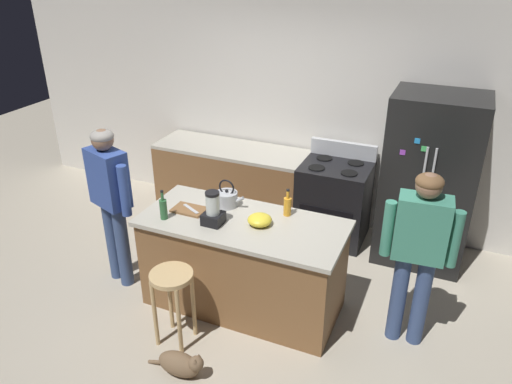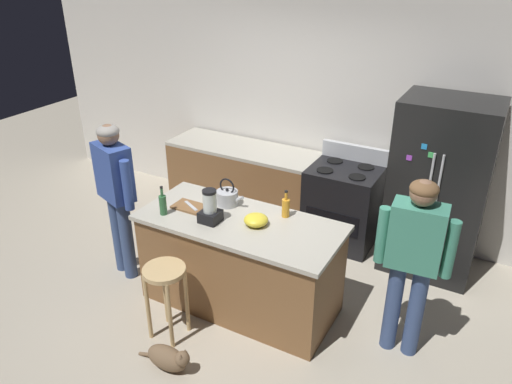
{
  "view_description": "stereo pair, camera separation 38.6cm",
  "coord_description": "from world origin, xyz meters",
  "px_view_note": "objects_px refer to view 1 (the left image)",
  "views": [
    {
      "loc": [
        1.6,
        -3.39,
        3.06
      ],
      "look_at": [
        0.0,
        0.3,
        1.05
      ],
      "focal_mm": 34.48,
      "sensor_mm": 36.0,
      "label": 1
    },
    {
      "loc": [
        1.94,
        -3.22,
        3.06
      ],
      "look_at": [
        0.0,
        0.3,
        1.05
      ],
      "focal_mm": 34.48,
      "sensor_mm": 36.0,
      "label": 2
    }
  ],
  "objects_px": {
    "bottle_olive_oil": "(163,208)",
    "mixing_bowl": "(260,220)",
    "tea_kettle": "(227,198)",
    "chef_knife": "(191,209)",
    "kitchen_island": "(243,264)",
    "cat": "(181,364)",
    "stove_range": "(334,201)",
    "bottle_soda": "(287,206)",
    "blender_appliance": "(213,211)",
    "person_by_sink_right": "(419,245)",
    "cutting_board": "(189,210)",
    "person_by_island_left": "(110,194)",
    "bar_stool": "(172,289)",
    "refrigerator": "(428,181)"
  },
  "relations": [
    {
      "from": "tea_kettle",
      "to": "chef_knife",
      "type": "distance_m",
      "value": 0.35
    },
    {
      "from": "blender_appliance",
      "to": "mixing_bowl",
      "type": "bearing_deg",
      "value": 20.46
    },
    {
      "from": "person_by_sink_right",
      "to": "cutting_board",
      "type": "relative_size",
      "value": 5.25
    },
    {
      "from": "tea_kettle",
      "to": "cutting_board",
      "type": "relative_size",
      "value": 0.92
    },
    {
      "from": "person_by_island_left",
      "to": "cutting_board",
      "type": "relative_size",
      "value": 5.4
    },
    {
      "from": "cat",
      "to": "stove_range",
      "type": "bearing_deg",
      "value": 78.18
    },
    {
      "from": "person_by_sink_right",
      "to": "chef_knife",
      "type": "xyz_separation_m",
      "value": [
        -1.98,
        -0.15,
        -0.03
      ]
    },
    {
      "from": "bottle_olive_oil",
      "to": "mixing_bowl",
      "type": "distance_m",
      "value": 0.86
    },
    {
      "from": "kitchen_island",
      "to": "cutting_board",
      "type": "relative_size",
      "value": 6.1
    },
    {
      "from": "bar_stool",
      "to": "cutting_board",
      "type": "bearing_deg",
      "value": 106.93
    },
    {
      "from": "bar_stool",
      "to": "tea_kettle",
      "type": "xyz_separation_m",
      "value": [
        0.08,
        0.87,
        0.45
      ]
    },
    {
      "from": "stove_range",
      "to": "chef_knife",
      "type": "bearing_deg",
      "value": -121.59
    },
    {
      "from": "stove_range",
      "to": "cutting_board",
      "type": "bearing_deg",
      "value": -122.13
    },
    {
      "from": "cat",
      "to": "chef_knife",
      "type": "height_order",
      "value": "chef_knife"
    },
    {
      "from": "stove_range",
      "to": "blender_appliance",
      "type": "bearing_deg",
      "value": -111.5
    },
    {
      "from": "bar_stool",
      "to": "blender_appliance",
      "type": "distance_m",
      "value": 0.74
    },
    {
      "from": "kitchen_island",
      "to": "cat",
      "type": "relative_size",
      "value": 3.53
    },
    {
      "from": "kitchen_island",
      "to": "bottle_olive_oil",
      "type": "distance_m",
      "value": 0.89
    },
    {
      "from": "blender_appliance",
      "to": "bottle_olive_oil",
      "type": "xyz_separation_m",
      "value": [
        -0.44,
        -0.09,
        -0.03
      ]
    },
    {
      "from": "cat",
      "to": "cutting_board",
      "type": "xyz_separation_m",
      "value": [
        -0.44,
        0.98,
        0.81
      ]
    },
    {
      "from": "mixing_bowl",
      "to": "person_by_sink_right",
      "type": "bearing_deg",
      "value": 5.36
    },
    {
      "from": "cutting_board",
      "to": "chef_knife",
      "type": "height_order",
      "value": "chef_knife"
    },
    {
      "from": "bottle_olive_oil",
      "to": "bottle_soda",
      "type": "bearing_deg",
      "value": 26.74
    },
    {
      "from": "cat",
      "to": "bottle_soda",
      "type": "bearing_deg",
      "value": 71.92
    },
    {
      "from": "cat",
      "to": "bottle_soda",
      "type": "relative_size",
      "value": 2.03
    },
    {
      "from": "cutting_board",
      "to": "cat",
      "type": "bearing_deg",
      "value": -65.76
    },
    {
      "from": "stove_range",
      "to": "bottle_soda",
      "type": "bearing_deg",
      "value": -95.29
    },
    {
      "from": "blender_appliance",
      "to": "person_by_island_left",
      "type": "bearing_deg",
      "value": -179.4
    },
    {
      "from": "bottle_soda",
      "to": "bottle_olive_oil",
      "type": "height_order",
      "value": "bottle_olive_oil"
    },
    {
      "from": "refrigerator",
      "to": "tea_kettle",
      "type": "xyz_separation_m",
      "value": [
        -1.66,
        -1.29,
        0.07
      ]
    },
    {
      "from": "cat",
      "to": "person_by_island_left",
      "type": "bearing_deg",
      "value": 145.03
    },
    {
      "from": "stove_range",
      "to": "person_by_island_left",
      "type": "distance_m",
      "value": 2.47
    },
    {
      "from": "refrigerator",
      "to": "person_by_island_left",
      "type": "bearing_deg",
      "value": -148.76
    },
    {
      "from": "cat",
      "to": "mixing_bowl",
      "type": "relative_size",
      "value": 2.44
    },
    {
      "from": "bottle_soda",
      "to": "tea_kettle",
      "type": "height_order",
      "value": "tea_kettle"
    },
    {
      "from": "stove_range",
      "to": "bottle_olive_oil",
      "type": "xyz_separation_m",
      "value": [
        -1.1,
        -1.75,
        0.54
      ]
    },
    {
      "from": "bottle_olive_oil",
      "to": "person_by_sink_right",
      "type": "bearing_deg",
      "value": 9.55
    },
    {
      "from": "kitchen_island",
      "to": "blender_appliance",
      "type": "distance_m",
      "value": 0.63
    },
    {
      "from": "stove_range",
      "to": "cat",
      "type": "xyz_separation_m",
      "value": [
        -0.53,
        -2.52,
        -0.36
      ]
    },
    {
      "from": "blender_appliance",
      "to": "bottle_soda",
      "type": "height_order",
      "value": "blender_appliance"
    },
    {
      "from": "person_by_sink_right",
      "to": "bottle_soda",
      "type": "height_order",
      "value": "person_by_sink_right"
    },
    {
      "from": "refrigerator",
      "to": "stove_range",
      "type": "distance_m",
      "value": 1.07
    },
    {
      "from": "kitchen_island",
      "to": "stove_range",
      "type": "relative_size",
      "value": 1.69
    },
    {
      "from": "mixing_bowl",
      "to": "cutting_board",
      "type": "xyz_separation_m",
      "value": [
        -0.69,
        -0.02,
        -0.04
      ]
    },
    {
      "from": "refrigerator",
      "to": "stove_range",
      "type": "height_order",
      "value": "refrigerator"
    },
    {
      "from": "person_by_sink_right",
      "to": "tea_kettle",
      "type": "distance_m",
      "value": 1.73
    },
    {
      "from": "person_by_sink_right",
      "to": "kitchen_island",
      "type": "bearing_deg",
      "value": -174.99
    },
    {
      "from": "refrigerator",
      "to": "person_by_island_left",
      "type": "xyz_separation_m",
      "value": [
        -2.71,
        -1.65,
        0.07
      ]
    },
    {
      "from": "person_by_sink_right",
      "to": "tea_kettle",
      "type": "xyz_separation_m",
      "value": [
        -1.73,
        0.08,
        0.03
      ]
    },
    {
      "from": "blender_appliance",
      "to": "mixing_bowl",
      "type": "xyz_separation_m",
      "value": [
        0.38,
        0.14,
        -0.08
      ]
    }
  ]
}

